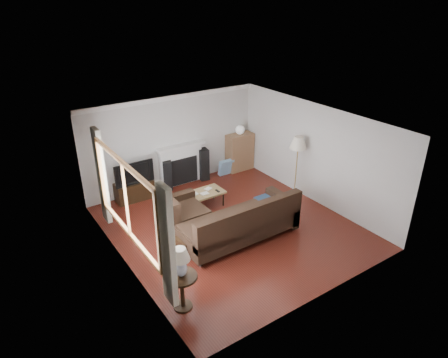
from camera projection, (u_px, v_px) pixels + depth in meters
room at (232, 178)px, 8.62m from camera, size 5.10×5.60×2.54m
window at (126, 199)px, 7.11m from camera, size 0.12×2.74×1.54m
curtain_near at (168, 247)px, 6.06m from camera, size 0.10×0.35×2.10m
curtain_far at (102, 176)px, 8.33m from camera, size 0.10×0.35×2.10m
fireplace at (181, 164)px, 10.96m from camera, size 1.40×0.26×1.15m
tv_stand at (135, 191)px, 10.27m from camera, size 0.97×0.43×0.48m
television at (133, 172)px, 10.04m from camera, size 1.02×0.13×0.58m
speaker_left at (168, 175)px, 10.73m from camera, size 0.32×0.34×0.82m
speaker_right at (203, 164)px, 11.28m from camera, size 0.30×0.34×0.91m
bookshelf at (240, 152)px, 11.85m from camera, size 0.81×0.38×1.11m
globe_lamp at (240, 130)px, 11.56m from camera, size 0.27×0.27×0.27m
sectional_sofa at (239, 220)px, 8.54m from camera, size 2.86×2.09×0.92m
coffee_table at (203, 200)px, 9.90m from camera, size 1.06×0.58×0.41m
footstool at (187, 245)px, 8.21m from camera, size 0.51×0.51×0.36m
floor_lamp at (296, 168)px, 10.15m from camera, size 0.45×0.45×1.66m
side_table at (182, 292)px, 6.72m from camera, size 0.54×0.54×0.67m
table_lamp at (181, 263)px, 6.46m from camera, size 0.33×0.33×0.53m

